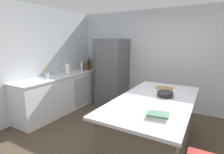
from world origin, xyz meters
TOP-DOWN VIEW (x-y plane):
  - ground_plane at (0.00, 0.00)m, footprint 7.20×7.20m
  - wall_rear at (0.00, 2.25)m, footprint 6.00×0.10m
  - wall_left at (-2.45, 0.00)m, footprint 0.10×6.00m
  - counter_run_left at (-2.09, 0.79)m, footprint 0.64×2.65m
  - kitchen_island at (0.48, 0.17)m, footprint 1.09×2.15m
  - refrigerator at (-1.25, 1.82)m, footprint 0.77×0.79m
  - sink_faucet at (-2.14, 0.60)m, footprint 0.15×0.05m
  - flower_vase at (-2.05, 0.24)m, footprint 0.08×0.08m
  - paper_towel_roll at (-2.05, 0.90)m, footprint 0.14×0.14m
  - vinegar_bottle at (-2.11, 2.00)m, footprint 0.06×0.06m
  - olive_oil_bottle at (-2.01, 1.91)m, footprint 0.06×0.06m
  - wine_bottle at (-2.06, 1.81)m, footprint 0.07×0.07m
  - whiskey_bottle at (-2.04, 1.71)m, footprint 0.08×0.08m
  - syrup_bottle at (-2.12, 1.62)m, footprint 0.07×0.07m
  - gin_bottle at (-2.11, 1.52)m, footprint 0.07×0.07m
  - soda_bottle at (-2.02, 1.44)m, footprint 0.07×0.07m
  - cookbook_stack at (0.70, -0.49)m, footprint 0.26×0.21m
  - mixing_bowl at (0.58, 0.36)m, footprint 0.25×0.25m
  - cutting_board at (0.45, 0.85)m, footprint 0.31×0.25m

SIDE VIEW (x-z plane):
  - ground_plane at x=0.00m, z-range 0.00..0.00m
  - kitchen_island at x=0.48m, z-range 0.01..0.91m
  - counter_run_left at x=-2.09m, z-range 0.00..0.94m
  - cutting_board at x=0.45m, z-range 0.91..0.92m
  - refrigerator at x=-1.25m, z-range 0.00..1.85m
  - cookbook_stack at x=0.70m, z-range 0.91..0.96m
  - mixing_bowl at x=0.58m, z-range 0.91..0.98m
  - syrup_bottle at x=-2.12m, z-range 0.91..1.15m
  - flower_vase at x=-2.05m, z-range 0.88..1.18m
  - whiskey_bottle at x=-2.04m, z-range 0.91..1.20m
  - vinegar_bottle at x=-2.11m, z-range 0.91..1.22m
  - gin_bottle at x=-2.11m, z-range 0.90..1.23m
  - paper_towel_roll at x=-2.05m, z-range 0.91..1.22m
  - olive_oil_bottle at x=-2.01m, z-range 0.90..1.25m
  - soda_bottle at x=-2.02m, z-range 0.89..1.26m
  - sink_faucet at x=-2.14m, z-range 0.94..1.24m
  - wine_bottle at x=-2.06m, z-range 0.90..1.29m
  - wall_rear at x=0.00m, z-range 0.00..2.60m
  - wall_left at x=-2.45m, z-range 0.00..2.60m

